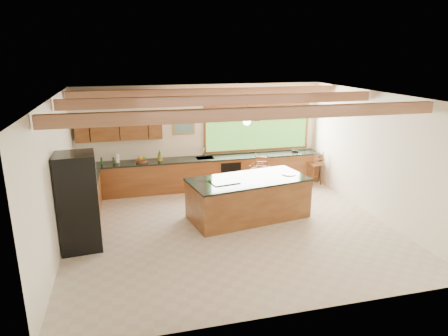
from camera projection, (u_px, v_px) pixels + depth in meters
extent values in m
plane|color=beige|center=(231.00, 228.00, 9.16)|extent=(7.20, 7.20, 0.00)
cube|color=white|center=(202.00, 136.00, 11.77)|extent=(7.20, 0.04, 3.00)
cube|color=white|center=(291.00, 225.00, 5.72)|extent=(7.20, 0.04, 3.00)
cube|color=white|center=(56.00, 177.00, 7.89)|extent=(0.04, 6.50, 3.00)
cube|color=white|center=(375.00, 155.00, 9.59)|extent=(0.04, 6.50, 3.00)
cube|color=tan|center=(232.00, 96.00, 8.32)|extent=(7.20, 6.50, 0.04)
cube|color=#AA7355|center=(256.00, 114.00, 6.87)|extent=(7.10, 0.15, 0.22)
cube|color=#AA7355|center=(226.00, 100.00, 8.83)|extent=(7.10, 0.15, 0.22)
cube|color=#AA7355|center=(209.00, 92.00, 10.50)|extent=(7.10, 0.15, 0.22)
cube|color=brown|center=(119.00, 127.00, 10.92)|extent=(2.30, 0.35, 0.70)
cube|color=silver|center=(118.00, 106.00, 10.69)|extent=(2.60, 0.50, 0.48)
cylinder|color=#FFEABF|center=(91.00, 115.00, 10.59)|extent=(0.10, 0.10, 0.01)
cylinder|color=#FFEABF|center=(145.00, 113.00, 10.92)|extent=(0.10, 0.10, 0.01)
cube|color=#5AA139|center=(257.00, 128.00, 12.09)|extent=(3.20, 0.04, 1.30)
cube|color=#B88A38|center=(184.00, 125.00, 11.51)|extent=(0.64, 0.03, 0.54)
cube|color=#3C6D53|center=(184.00, 125.00, 11.49)|extent=(0.54, 0.01, 0.44)
cube|color=brown|center=(205.00, 174.00, 11.74)|extent=(7.00, 0.65, 0.88)
cube|color=black|center=(205.00, 159.00, 11.62)|extent=(7.04, 0.69, 0.04)
cube|color=brown|center=(85.00, 202.00, 9.52)|extent=(0.65, 2.35, 0.88)
cube|color=black|center=(83.00, 184.00, 9.39)|extent=(0.69, 2.39, 0.04)
cube|color=black|center=(231.00, 176.00, 11.61)|extent=(0.60, 0.02, 0.78)
cube|color=silver|center=(205.00, 158.00, 11.61)|extent=(0.50, 0.38, 0.03)
cylinder|color=silver|center=(203.00, 151.00, 11.75)|extent=(0.03, 0.03, 0.30)
cylinder|color=silver|center=(204.00, 148.00, 11.63)|extent=(0.03, 0.20, 0.03)
cylinder|color=white|center=(117.00, 158.00, 11.03)|extent=(0.11, 0.11, 0.27)
cylinder|color=#1B441F|center=(102.00, 161.00, 10.92)|extent=(0.05, 0.05, 0.19)
cylinder|color=#1B441F|center=(114.00, 160.00, 10.97)|extent=(0.05, 0.05, 0.19)
cube|color=black|center=(295.00, 151.00, 12.25)|extent=(0.23, 0.21, 0.08)
cube|color=brown|center=(248.00, 199.00, 9.64)|extent=(2.96, 1.75, 0.94)
cube|color=black|center=(249.00, 179.00, 9.50)|extent=(3.01, 1.80, 0.04)
cube|color=black|center=(224.00, 182.00, 9.24)|extent=(0.70, 0.59, 0.02)
cylinder|color=white|center=(289.00, 174.00, 9.83)|extent=(0.34, 0.34, 0.02)
cube|color=black|center=(78.00, 202.00, 7.97)|extent=(0.84, 0.82, 2.00)
cube|color=silver|center=(98.00, 200.00, 8.06)|extent=(0.02, 0.06, 1.84)
cube|color=brown|center=(249.00, 178.00, 10.70)|extent=(0.49, 0.49, 0.04)
cylinder|color=brown|center=(246.00, 192.00, 10.62)|extent=(0.04, 0.04, 0.61)
cylinder|color=brown|center=(256.00, 191.00, 10.68)|extent=(0.04, 0.04, 0.61)
cylinder|color=brown|center=(242.00, 188.00, 10.89)|extent=(0.04, 0.04, 0.61)
cylinder|color=brown|center=(253.00, 187.00, 10.96)|extent=(0.04, 0.04, 0.61)
cube|color=brown|center=(257.00, 175.00, 11.16)|extent=(0.42, 0.42, 0.04)
cylinder|color=brown|center=(253.00, 187.00, 11.09)|extent=(0.03, 0.03, 0.56)
cylinder|color=brown|center=(263.00, 186.00, 11.15)|extent=(0.03, 0.03, 0.56)
cylinder|color=brown|center=(250.00, 184.00, 11.34)|extent=(0.03, 0.03, 0.56)
cylinder|color=brown|center=(259.00, 183.00, 11.40)|extent=(0.03, 0.03, 0.56)
cube|color=brown|center=(262.00, 168.00, 11.35)|extent=(0.55, 0.55, 0.04)
cylinder|color=brown|center=(258.00, 182.00, 11.26)|extent=(0.04, 0.04, 0.68)
cylinder|color=brown|center=(269.00, 182.00, 11.34)|extent=(0.04, 0.04, 0.68)
cylinder|color=brown|center=(254.00, 179.00, 11.57)|extent=(0.04, 0.04, 0.68)
cylinder|color=brown|center=(265.00, 178.00, 11.65)|extent=(0.04, 0.04, 0.68)
cube|color=brown|center=(315.00, 164.00, 12.04)|extent=(0.42, 0.42, 0.04)
cylinder|color=brown|center=(312.00, 176.00, 11.96)|extent=(0.04, 0.04, 0.61)
cylinder|color=brown|center=(321.00, 175.00, 12.03)|extent=(0.04, 0.04, 0.61)
cylinder|color=brown|center=(308.00, 173.00, 12.24)|extent=(0.04, 0.04, 0.61)
cylinder|color=brown|center=(317.00, 173.00, 12.31)|extent=(0.04, 0.04, 0.61)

